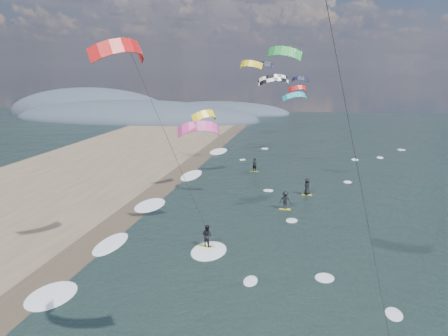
# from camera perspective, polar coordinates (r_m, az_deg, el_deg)

# --- Properties ---
(wet_sand_strip) EXTENTS (3.00, 240.00, 0.00)m
(wet_sand_strip) POSITION_cam_1_polar(r_m,az_deg,el_deg) (36.62, -18.11, -10.78)
(wet_sand_strip) COLOR #382D23
(wet_sand_strip) RESTS_ON ground
(coastal_hills) EXTENTS (80.00, 41.00, 15.00)m
(coastal_hills) POSITION_cam_1_polar(r_m,az_deg,el_deg) (137.42, -10.92, 5.81)
(coastal_hills) COLOR #3D4756
(coastal_hills) RESTS_ON ground
(kitesurfer_near_a) EXTENTS (7.86, 8.74, 18.29)m
(kitesurfer_near_a) POSITION_cam_1_polar(r_m,az_deg,el_deg) (15.03, 12.60, 12.98)
(kitesurfer_near_a) COLOR gold
(kitesurfer_near_a) RESTS_ON ground
(kitesurfer_near_b) EXTENTS (6.80, 9.32, 15.72)m
(kitesurfer_near_b) POSITION_cam_1_polar(r_m,az_deg,el_deg) (32.78, -7.73, 5.81)
(kitesurfer_near_b) COLOR gold
(kitesurfer_near_b) RESTS_ON ground
(far_kitesurfers) EXTENTS (8.07, 17.47, 1.81)m
(far_kitesurfers) POSITION_cam_1_polar(r_m,az_deg,el_deg) (53.18, 7.04, -2.24)
(far_kitesurfers) COLOR gold
(far_kitesurfers) RESTS_ON ground
(bg_kite_field) EXTENTS (11.93, 70.68, 7.50)m
(bg_kite_field) POSITION_cam_1_polar(r_m,az_deg,el_deg) (73.51, 6.00, 9.73)
(bg_kite_field) COLOR red
(bg_kite_field) RESTS_ON ground
(shoreline_surf) EXTENTS (2.40, 79.40, 0.11)m
(shoreline_surf) POSITION_cam_1_polar(r_m,az_deg,el_deg) (40.07, -13.34, -8.53)
(shoreline_surf) COLOR white
(shoreline_surf) RESTS_ON ground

